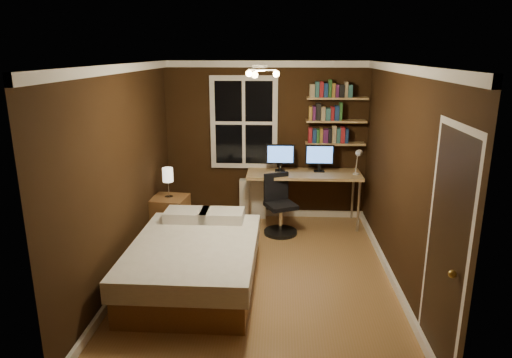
# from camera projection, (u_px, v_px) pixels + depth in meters

# --- Properties ---
(floor) EXTENTS (4.20, 4.20, 0.00)m
(floor) POSITION_uv_depth(u_px,v_px,m) (260.00, 274.00, 5.59)
(floor) COLOR olive
(floor) RESTS_ON ground
(wall_back) EXTENTS (3.20, 0.04, 2.50)m
(wall_back) POSITION_uv_depth(u_px,v_px,m) (266.00, 141.00, 7.28)
(wall_back) COLOR black
(wall_back) RESTS_ON ground
(wall_left) EXTENTS (0.04, 4.20, 2.50)m
(wall_left) POSITION_uv_depth(u_px,v_px,m) (124.00, 174.00, 5.34)
(wall_left) COLOR black
(wall_left) RESTS_ON ground
(wall_right) EXTENTS (0.04, 4.20, 2.50)m
(wall_right) POSITION_uv_depth(u_px,v_px,m) (401.00, 178.00, 5.17)
(wall_right) COLOR black
(wall_right) RESTS_ON ground
(ceiling) EXTENTS (3.20, 4.20, 0.02)m
(ceiling) POSITION_uv_depth(u_px,v_px,m) (260.00, 64.00, 4.92)
(ceiling) COLOR white
(ceiling) RESTS_ON wall_back
(window) EXTENTS (1.06, 0.06, 1.46)m
(window) POSITION_uv_depth(u_px,v_px,m) (244.00, 123.00, 7.18)
(window) COLOR white
(window) RESTS_ON wall_back
(door) EXTENTS (0.03, 0.82, 2.05)m
(door) POSITION_uv_depth(u_px,v_px,m) (445.00, 254.00, 3.75)
(door) COLOR black
(door) RESTS_ON ground
(door_knob) EXTENTS (0.06, 0.06, 0.06)m
(door_knob) POSITION_uv_depth(u_px,v_px,m) (452.00, 274.00, 3.47)
(door_knob) COLOR gold
(door_knob) RESTS_ON door
(ceiling_fixture) EXTENTS (0.44, 0.44, 0.18)m
(ceiling_fixture) POSITION_uv_depth(u_px,v_px,m) (260.00, 74.00, 4.85)
(ceiling_fixture) COLOR beige
(ceiling_fixture) RESTS_ON ceiling
(bookshelf_lower) EXTENTS (0.92, 0.22, 0.03)m
(bookshelf_lower) POSITION_uv_depth(u_px,v_px,m) (335.00, 143.00, 7.11)
(bookshelf_lower) COLOR tan
(bookshelf_lower) RESTS_ON wall_back
(books_row_lower) EXTENTS (0.60, 0.16, 0.23)m
(books_row_lower) POSITION_uv_depth(u_px,v_px,m) (335.00, 135.00, 7.07)
(books_row_lower) COLOR maroon
(books_row_lower) RESTS_ON bookshelf_lower
(bookshelf_middle) EXTENTS (0.92, 0.22, 0.03)m
(bookshelf_middle) POSITION_uv_depth(u_px,v_px,m) (336.00, 121.00, 7.01)
(bookshelf_middle) COLOR tan
(bookshelf_middle) RESTS_ON wall_back
(books_row_middle) EXTENTS (0.48, 0.16, 0.23)m
(books_row_middle) POSITION_uv_depth(u_px,v_px,m) (336.00, 113.00, 6.98)
(books_row_middle) COLOR navy
(books_row_middle) RESTS_ON bookshelf_middle
(bookshelf_upper) EXTENTS (0.92, 0.22, 0.03)m
(bookshelf_upper) POSITION_uv_depth(u_px,v_px,m) (337.00, 98.00, 6.92)
(bookshelf_upper) COLOR tan
(bookshelf_upper) RESTS_ON wall_back
(books_row_upper) EXTENTS (0.60, 0.16, 0.23)m
(books_row_upper) POSITION_uv_depth(u_px,v_px,m) (337.00, 89.00, 6.88)
(books_row_upper) COLOR #2B622A
(books_row_upper) RESTS_ON bookshelf_upper
(bed) EXTENTS (1.42, 1.97, 0.66)m
(bed) POSITION_uv_depth(u_px,v_px,m) (195.00, 262.00, 5.27)
(bed) COLOR brown
(bed) RESTS_ON ground
(nightstand) EXTENTS (0.54, 0.54, 0.61)m
(nightstand) POSITION_uv_depth(u_px,v_px,m) (170.00, 217.00, 6.62)
(nightstand) COLOR brown
(nightstand) RESTS_ON ground
(bedside_lamp) EXTENTS (0.15, 0.15, 0.43)m
(bedside_lamp) POSITION_uv_depth(u_px,v_px,m) (168.00, 183.00, 6.48)
(bedside_lamp) COLOR white
(bedside_lamp) RESTS_ON nightstand
(radiator) EXTENTS (0.43, 0.15, 0.64)m
(radiator) POSITION_uv_depth(u_px,v_px,m) (253.00, 199.00, 7.43)
(radiator) COLOR white
(radiator) RESTS_ON ground
(desk) EXTENTS (1.75, 0.66, 0.83)m
(desk) POSITION_uv_depth(u_px,v_px,m) (304.00, 176.00, 7.04)
(desk) COLOR tan
(desk) RESTS_ON ground
(monitor_left) EXTENTS (0.44, 0.12, 0.42)m
(monitor_left) POSITION_uv_depth(u_px,v_px,m) (280.00, 158.00, 7.07)
(monitor_left) COLOR black
(monitor_left) RESTS_ON desk
(monitor_right) EXTENTS (0.44, 0.12, 0.42)m
(monitor_right) POSITION_uv_depth(u_px,v_px,m) (319.00, 158.00, 7.04)
(monitor_right) COLOR black
(monitor_right) RESTS_ON desk
(desk_lamp) EXTENTS (0.14, 0.32, 0.44)m
(desk_lamp) POSITION_uv_depth(u_px,v_px,m) (358.00, 162.00, 6.79)
(desk_lamp) COLOR silver
(desk_lamp) RESTS_ON desk
(office_chair) EXTENTS (0.54, 0.54, 0.90)m
(office_chair) POSITION_uv_depth(u_px,v_px,m) (280.00, 212.00, 6.78)
(office_chair) COLOR black
(office_chair) RESTS_ON ground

